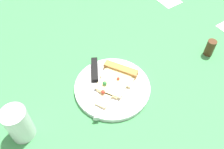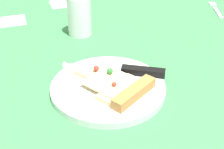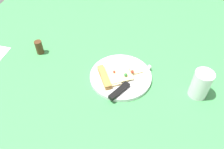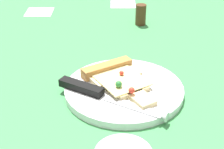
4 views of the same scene
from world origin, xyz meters
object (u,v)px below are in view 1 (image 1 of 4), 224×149
Objects in this scene: pizza_slice at (115,79)px; pepper_shaker at (210,48)px; plate at (112,88)px; knife at (95,80)px; drinking_glass at (19,125)px.

pizza_slice is 2.97× the size of pepper_shaker.
knife is at bearing 126.94° from plate.
plate is 2.19× the size of drinking_glass.
plate is at bearing 156.78° from knife.
drinking_glass is (-30.49, 0.85, 4.96)cm from plate.
knife is 1.91× the size of drinking_glass.
pizza_slice is 37.80cm from pepper_shaker.
knife is (-3.70, 4.92, 1.38)cm from plate.
pepper_shaker reaches higher than knife.
pizza_slice is at bearing 0.90° from drinking_glass.
knife is 44.33cm from pepper_shaker.
pizza_slice is at bearing 32.19° from plate.
drinking_glass reaches higher than knife.
pepper_shaker is (39.15, -6.38, 2.41)cm from plate.
knife reaches higher than plate.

